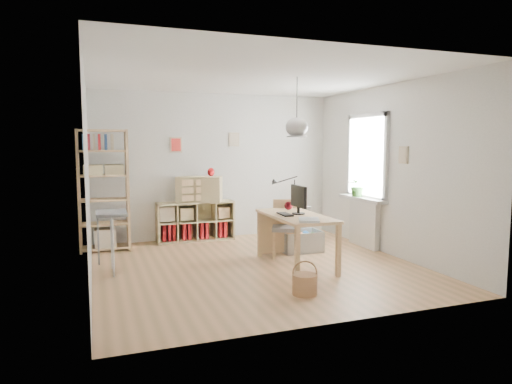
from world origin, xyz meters
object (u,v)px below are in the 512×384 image
object	(u,v)px
chair	(287,225)
drawer_chest	(199,189)
storage_chest	(299,237)
desk	(296,221)
cube_shelf	(194,224)
tall_bookshelf	(103,185)
monitor	(299,198)

from	to	relation	value
chair	drawer_chest	size ratio (longest dim) A/B	1.11
chair	storage_chest	distance (m)	0.56
storage_chest	drawer_chest	size ratio (longest dim) A/B	0.95
desk	drawer_chest	distance (m)	2.39
cube_shelf	chair	world-z (taller)	chair
tall_bookshelf	chair	xyz separation A→B (m)	(2.68, -1.41, -0.58)
tall_bookshelf	drawer_chest	size ratio (longest dim) A/B	2.50
cube_shelf	drawer_chest	bearing A→B (deg)	-22.32
cube_shelf	chair	distance (m)	2.03
tall_bookshelf	monitor	world-z (taller)	tall_bookshelf
desk	monitor	size ratio (longest dim) A/B	3.13
tall_bookshelf	chair	distance (m)	3.08
cube_shelf	tall_bookshelf	world-z (taller)	tall_bookshelf
desk	storage_chest	world-z (taller)	desk
cube_shelf	storage_chest	distance (m)	2.02
desk	tall_bookshelf	bearing A→B (deg)	142.99
monitor	chair	bearing A→B (deg)	87.58
desk	tall_bookshelf	size ratio (longest dim) A/B	0.75
desk	drawer_chest	size ratio (longest dim) A/B	1.87
cube_shelf	storage_chest	bearing A→B (deg)	-42.80
cube_shelf	tall_bookshelf	xyz separation A→B (m)	(-1.56, -0.28, 0.79)
chair	storage_chest	xyz separation A→B (m)	(0.37, 0.31, -0.28)
cube_shelf	drawer_chest	size ratio (longest dim) A/B	1.75
desk	monitor	bearing A→B (deg)	31.29
desk	drawer_chest	bearing A→B (deg)	112.83
desk	tall_bookshelf	distance (m)	3.27
desk	drawer_chest	xyz separation A→B (m)	(-0.92, 2.19, 0.29)
desk	storage_chest	distance (m)	1.06
storage_chest	chair	bearing A→B (deg)	-138.66
desk	tall_bookshelf	xyz separation A→B (m)	(-2.59, 1.95, 0.43)
tall_bookshelf	storage_chest	world-z (taller)	tall_bookshelf
cube_shelf	tall_bookshelf	size ratio (longest dim) A/B	0.70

